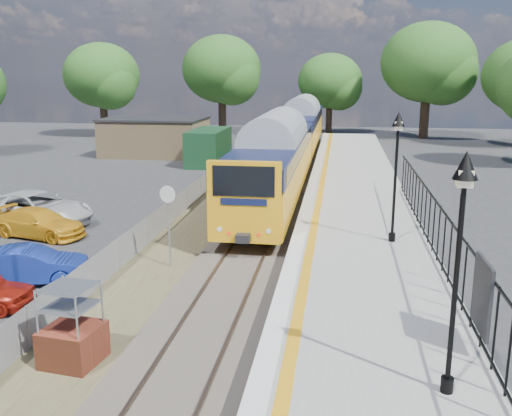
% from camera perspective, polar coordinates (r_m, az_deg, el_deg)
% --- Properties ---
extents(ground, '(120.00, 120.00, 0.00)m').
position_cam_1_polar(ground, '(16.04, -4.52, -11.73)').
color(ground, '#2D2D30').
rests_on(ground, ground).
extents(track_bed, '(5.90, 80.00, 0.29)m').
position_cam_1_polar(track_bed, '(25.03, -0.68, -2.14)').
color(track_bed, '#473F38').
rests_on(track_bed, ground).
extents(platform, '(5.00, 70.00, 0.90)m').
position_cam_1_polar(platform, '(23.04, 10.22, -2.81)').
color(platform, gray).
rests_on(platform, ground).
extents(platform_edge, '(0.90, 70.00, 0.01)m').
position_cam_1_polar(platform_edge, '(22.94, 5.11, -1.54)').
color(platform_edge, silver).
rests_on(platform_edge, platform).
extents(victorian_lamp_south, '(0.44, 0.44, 4.60)m').
position_cam_1_polar(victorian_lamp_south, '(10.66, 19.84, -1.00)').
color(victorian_lamp_south, black).
rests_on(victorian_lamp_south, platform).
extents(victorian_lamp_north, '(0.44, 0.44, 4.60)m').
position_cam_1_polar(victorian_lamp_north, '(20.38, 13.93, 5.96)').
color(victorian_lamp_north, black).
rests_on(victorian_lamp_north, platform).
extents(palisade_fence, '(0.12, 26.00, 2.00)m').
position_cam_1_polar(palisade_fence, '(17.41, 18.69, -3.90)').
color(palisade_fence, black).
rests_on(palisade_fence, platform).
extents(wire_fence, '(0.06, 52.00, 1.20)m').
position_cam_1_polar(wire_fence, '(27.90, -7.50, 0.45)').
color(wire_fence, '#999EA3').
rests_on(wire_fence, ground).
extents(outbuilding, '(10.80, 10.10, 3.12)m').
position_cam_1_polar(outbuilding, '(47.82, -9.06, 6.92)').
color(outbuilding, tan).
rests_on(outbuilding, ground).
extents(tree_line, '(56.80, 43.80, 11.88)m').
position_cam_1_polar(tree_line, '(56.17, 6.59, 13.14)').
color(tree_line, '#332319').
rests_on(tree_line, ground).
extents(train, '(2.82, 40.83, 3.51)m').
position_cam_1_polar(train, '(40.47, 3.64, 7.07)').
color(train, orange).
rests_on(train, ground).
extents(brick_plinth, '(1.41, 1.41, 2.01)m').
position_cam_1_polar(brick_plinth, '(14.38, -17.95, -11.23)').
color(brick_plinth, brown).
rests_on(brick_plinth, ground).
extents(speed_sign, '(0.60, 0.17, 3.01)m').
position_cam_1_polar(speed_sign, '(20.07, -8.77, -0.39)').
color(speed_sign, '#999EA3').
rests_on(speed_sign, ground).
extents(car_blue, '(3.97, 2.29, 1.24)m').
position_cam_1_polar(car_blue, '(20.26, -21.69, -5.35)').
color(car_blue, '#193097').
rests_on(car_blue, ground).
extents(car_yellow, '(4.40, 2.58, 1.20)m').
position_cam_1_polar(car_yellow, '(25.77, -20.87, -1.42)').
color(car_yellow, gold).
rests_on(car_yellow, ground).
extents(car_white, '(5.87, 3.73, 1.51)m').
position_cam_1_polar(car_white, '(27.87, -21.15, -0.03)').
color(car_white, silver).
rests_on(car_white, ground).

